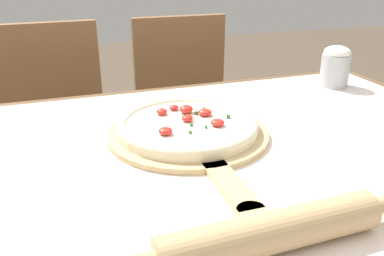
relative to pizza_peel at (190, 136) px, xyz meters
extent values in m
cube|color=brown|center=(-0.04, -0.12, -0.03)|extent=(1.50, 1.02, 0.03)
cylinder|color=brown|center=(0.65, 0.33, -0.40)|extent=(0.06, 0.06, 0.72)
cube|color=silver|center=(-0.04, -0.12, -0.01)|extent=(1.42, 0.94, 0.00)
cylinder|color=tan|center=(0.00, 0.02, 0.00)|extent=(0.35, 0.35, 0.01)
cube|color=tan|center=(0.00, -0.22, 0.00)|extent=(0.05, 0.16, 0.01)
cylinder|color=tan|center=(0.00, -0.30, 0.00)|extent=(0.05, 0.05, 0.01)
cylinder|color=beige|center=(0.00, 0.02, 0.01)|extent=(0.31, 0.31, 0.02)
torus|color=beige|center=(0.00, 0.02, 0.02)|extent=(0.31, 0.31, 0.02)
cylinder|color=white|center=(0.00, 0.02, 0.02)|extent=(0.27, 0.27, 0.00)
ellipsoid|color=red|center=(-0.04, 0.08, 0.03)|extent=(0.02, 0.02, 0.01)
ellipsoid|color=red|center=(0.05, -0.02, 0.03)|extent=(0.03, 0.03, 0.01)
ellipsoid|color=red|center=(-0.06, -0.03, 0.03)|extent=(0.03, 0.03, 0.01)
ellipsoid|color=red|center=(0.05, 0.05, 0.03)|extent=(0.03, 0.03, 0.02)
ellipsoid|color=red|center=(-0.01, 0.10, 0.03)|extent=(0.02, 0.02, 0.01)
ellipsoid|color=red|center=(0.02, 0.07, 0.03)|extent=(0.03, 0.03, 0.02)
ellipsoid|color=red|center=(0.00, 0.03, 0.03)|extent=(0.03, 0.03, 0.01)
cube|color=#387533|center=(0.03, -0.02, 0.03)|extent=(0.01, 0.01, 0.01)
cube|color=#387533|center=(0.09, 0.01, 0.03)|extent=(0.01, 0.01, 0.01)
cube|color=#387533|center=(0.00, 0.00, 0.03)|extent=(0.01, 0.01, 0.01)
cube|color=#387533|center=(0.06, 0.08, 0.03)|extent=(0.01, 0.00, 0.01)
cube|color=#387533|center=(0.03, 0.06, 0.03)|extent=(0.01, 0.01, 0.01)
cube|color=#387533|center=(-0.01, -0.04, 0.03)|extent=(0.01, 0.01, 0.01)
cylinder|color=tan|center=(-0.01, -0.37, 0.02)|extent=(0.32, 0.06, 0.06)
cylinder|color=tan|center=(0.17, -0.37, 0.02)|extent=(0.05, 0.03, 0.03)
cube|color=brown|center=(-0.28, 0.63, -0.31)|extent=(0.41, 0.41, 0.02)
cube|color=brown|center=(-0.29, 0.82, -0.08)|extent=(0.38, 0.05, 0.44)
cylinder|color=brown|center=(-0.44, 0.47, -0.54)|extent=(0.04, 0.04, 0.44)
cylinder|color=brown|center=(-0.12, 0.48, -0.54)|extent=(0.04, 0.04, 0.44)
cylinder|color=brown|center=(-0.45, 0.79, -0.54)|extent=(0.04, 0.04, 0.44)
cylinder|color=brown|center=(-0.13, 0.80, -0.54)|extent=(0.04, 0.04, 0.44)
cube|color=brown|center=(0.22, 0.63, -0.31)|extent=(0.41, 0.41, 0.02)
cube|color=brown|center=(0.22, 0.82, -0.08)|extent=(0.38, 0.04, 0.44)
cylinder|color=brown|center=(0.06, 0.48, -0.54)|extent=(0.04, 0.04, 0.44)
cylinder|color=brown|center=(0.38, 0.47, -0.54)|extent=(0.04, 0.04, 0.44)
cylinder|color=brown|center=(0.06, 0.80, -0.54)|extent=(0.04, 0.04, 0.44)
cylinder|color=brown|center=(0.38, 0.79, -0.54)|extent=(0.04, 0.04, 0.44)
cylinder|color=#B2B7BC|center=(0.53, 0.23, 0.04)|extent=(0.08, 0.08, 0.09)
ellipsoid|color=white|center=(0.53, 0.23, 0.10)|extent=(0.08, 0.08, 0.04)
camera|label=1|loc=(-0.25, -0.76, 0.36)|focal=38.00mm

